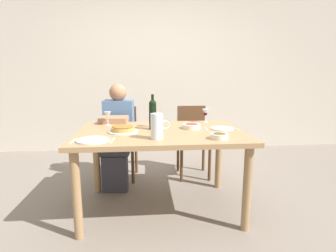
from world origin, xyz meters
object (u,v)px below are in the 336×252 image
Objects in this scene: wine_glass_left_diner at (108,115)px; diner_left at (118,132)px; olive_bowl at (219,136)px; dinner_plate_right_setting at (93,140)px; dining_table at (161,141)px; water_pitcher at (157,128)px; salad_bowl at (191,126)px; chair_left at (121,137)px; chair_right at (192,136)px; wine_glass_centre at (205,113)px; wine_bottle at (153,115)px; wine_glass_right_diner at (152,117)px; baked_tart at (123,129)px; dinner_plate_left_setting at (222,128)px.

diner_left reaches higher than wine_glass_left_diner.
olive_bowl is 0.99m from dinner_plate_right_setting.
diner_left is (0.09, 0.96, -0.15)m from dinner_plate_right_setting.
wine_glass_left_diner is 0.64m from dinner_plate_right_setting.
water_pitcher is (-0.05, -0.30, 0.18)m from dining_table.
salad_bowl is (0.30, 0.08, 0.12)m from dining_table.
chair_left is 0.89m from chair_right.
olive_bowl is at bearing 137.64° from diner_left.
dining_table is 0.67m from wine_glass_centre.
dining_table is 4.58× the size of wine_bottle.
wine_glass_centre reaches higher than wine_glass_right_diner.
salad_bowl is at bearing -16.05° from wine_glass_left_diner.
olive_bowl is (0.79, -0.32, -0.00)m from baked_tart.
dinner_plate_left_setting is at bearing 3.09° from dining_table.
diner_left is (-0.91, 0.98, -0.17)m from olive_bowl.
salad_bowl is 0.85m from chair_right.
olive_bowl is (0.15, -0.42, -0.00)m from salad_bowl.
wine_bottle reaches higher than salad_bowl.
chair_right is (0.52, 0.68, -0.36)m from wine_glass_right_diner.
wine_glass_centre is at bearing 157.99° from chair_left.
wine_bottle reaches higher than wine_glass_left_diner.
wine_glass_left_diner reaches higher than olive_bowl.
dinner_plate_right_setting is 0.22× the size of diner_left.
dining_table is at bearing -47.75° from wine_bottle.
wine_glass_left_diner is at bearing 87.31° from chair_left.
chair_left is at bearing 118.38° from wine_glass_right_diner.
wine_glass_right_diner is at bearing 135.48° from diner_left.
water_pitcher is at bearing 2.27° from dinner_plate_right_setting.
chair_left reaches higher than dinner_plate_left_setting.
wine_bottle is 0.74m from diner_left.
wine_glass_right_diner is (-0.00, 0.11, -0.04)m from wine_bottle.
chair_left is at bearing 108.61° from water_pitcher.
wine_glass_right_diner reaches higher than chair_left.
diner_left is at bearing 13.90° from chair_right.
wine_glass_right_diner is at bearing 92.92° from water_pitcher.
dinner_plate_left_setting is (0.62, 0.33, -0.08)m from water_pitcher.
baked_tart is 1.06× the size of dinner_plate_right_setting.
wine_glass_left_diner is at bearing 163.95° from salad_bowl.
wine_glass_left_diner is 0.46m from wine_glass_right_diner.
dinner_plate_left_setting is 1.35m from chair_left.
diner_left is at bearing 84.93° from dinner_plate_right_setting.
dinner_plate_left_setting is 1.18m from dinner_plate_right_setting.
wine_glass_right_diner is 0.93m from chair_right.
wine_glass_left_diner is at bearing 118.25° from baked_tart.
water_pitcher reaches higher than chair_right.
chair_right is at bearing 52.41° from wine_glass_right_diner.
wine_glass_centre is at bearing 26.37° from baked_tart.
wine_glass_right_diner is (0.45, -0.13, -0.00)m from wine_glass_left_diner.
dining_table is at bearing 81.10° from water_pitcher.
wine_bottle is 0.67m from olive_bowl.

